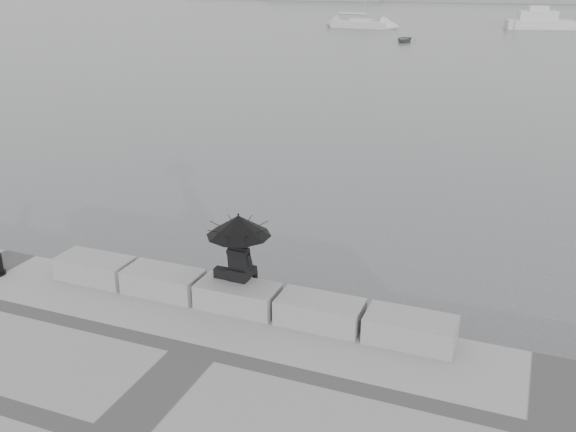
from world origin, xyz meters
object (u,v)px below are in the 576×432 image
at_px(seated_person, 239,232).
at_px(motor_cruiser, 544,22).
at_px(sailboat_left, 360,24).
at_px(dinghy, 404,39).

height_order(seated_person, motor_cruiser, motor_cruiser).
xyz_separation_m(sailboat_left, motor_cruiser, (21.88, 6.83, 0.37)).
height_order(sailboat_left, motor_cruiser, sailboat_left).
relative_size(sailboat_left, dinghy, 4.11).
height_order(seated_person, sailboat_left, sailboat_left).
bearing_deg(sailboat_left, seated_person, -69.59).
bearing_deg(seated_person, sailboat_left, 105.49).
xyz_separation_m(seated_person, motor_cruiser, (4.00, 79.41, -1.13)).
distance_m(sailboat_left, dinghy, 17.94).
distance_m(seated_person, motor_cruiser, 79.52).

